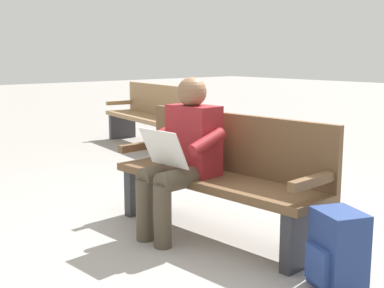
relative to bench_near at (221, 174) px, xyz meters
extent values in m
plane|color=gray|center=(0.00, 0.07, -0.46)|extent=(40.00, 40.00, 0.00)
cube|color=brown|center=(0.00, 0.07, -0.04)|extent=(1.83, 0.59, 0.06)
cube|color=brown|center=(0.01, -0.14, 0.22)|extent=(1.80, 0.16, 0.45)
cube|color=brown|center=(-0.85, 0.02, 0.11)|extent=(0.09, 0.48, 0.06)
cube|color=brown|center=(0.84, 0.12, 0.11)|extent=(0.09, 0.48, 0.06)
cube|color=#2D2D33|center=(-0.80, 0.02, -0.26)|extent=(0.11, 0.44, 0.39)
cube|color=#2D2D33|center=(0.79, 0.12, -0.26)|extent=(0.11, 0.44, 0.39)
cube|color=maroon|center=(0.17, 0.13, 0.25)|extent=(0.41, 0.24, 0.52)
sphere|color=brown|center=(0.16, 0.15, 0.61)|extent=(0.22, 0.22, 0.22)
cylinder|color=#4C4233|center=(0.05, 0.33, 0.01)|extent=(0.18, 0.43, 0.15)
cylinder|color=#4C4233|center=(0.25, 0.35, 0.01)|extent=(0.18, 0.43, 0.15)
cylinder|color=#4C4233|center=(0.04, 0.52, -0.23)|extent=(0.13, 0.13, 0.45)
cylinder|color=#4C4233|center=(0.24, 0.54, -0.23)|extent=(0.13, 0.13, 0.45)
cylinder|color=maroon|center=(-0.08, 0.22, 0.28)|extent=(0.11, 0.32, 0.18)
cylinder|color=maroon|center=(0.40, 0.25, 0.28)|extent=(0.11, 0.32, 0.18)
cube|color=silver|center=(0.15, 0.43, 0.23)|extent=(0.41, 0.16, 0.27)
cube|color=navy|center=(-1.14, 0.15, -0.22)|extent=(0.36, 0.33, 0.47)
cube|color=navy|center=(-1.08, 0.28, -0.30)|extent=(0.20, 0.12, 0.21)
cube|color=#9E7A51|center=(3.51, -1.77, -0.04)|extent=(1.85, 0.73, 0.06)
cube|color=#9E7A51|center=(3.48, -1.98, 0.22)|extent=(1.79, 0.31, 0.45)
cube|color=#9E7A51|center=(2.67, -1.65, 0.11)|extent=(0.13, 0.48, 0.06)
cube|color=#9E7A51|center=(4.35, -1.89, 0.11)|extent=(0.13, 0.48, 0.06)
cube|color=#2D2D33|center=(2.72, -1.66, -0.26)|extent=(0.14, 0.44, 0.39)
cube|color=#2D2D33|center=(4.30, -1.89, -0.26)|extent=(0.14, 0.44, 0.39)
camera|label=1|loc=(-2.74, 2.62, 0.89)|focal=48.46mm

